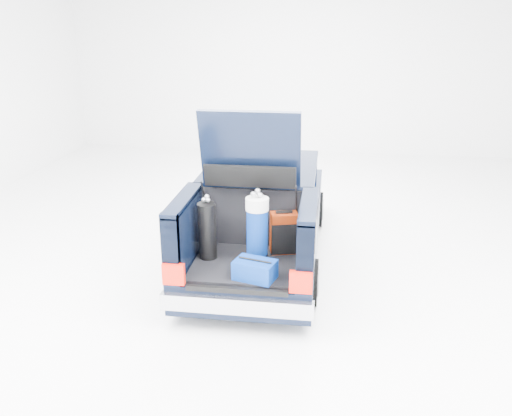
# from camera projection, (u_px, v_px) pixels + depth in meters

# --- Properties ---
(ground) EXTENTS (14.00, 14.00, 0.00)m
(ground) POSITION_uv_depth(u_px,v_px,m) (260.00, 257.00, 8.44)
(ground) COLOR white
(ground) RESTS_ON ground
(car) EXTENTS (1.87, 4.65, 2.47)m
(car) POSITION_uv_depth(u_px,v_px,m) (261.00, 214.00, 8.31)
(car) COLOR black
(car) RESTS_ON ground
(red_suitcase) EXTENTS (0.39, 0.31, 0.57)m
(red_suitcase) POSITION_uv_depth(u_px,v_px,m) (284.00, 233.00, 7.08)
(red_suitcase) COLOR #641803
(red_suitcase) RESTS_ON car
(black_golf_bag) EXTENTS (0.24, 0.26, 0.83)m
(black_golf_bag) POSITION_uv_depth(u_px,v_px,m) (207.00, 231.00, 6.87)
(black_golf_bag) COLOR black
(black_golf_bag) RESTS_ON car
(blue_golf_bag) EXTENTS (0.32, 0.32, 0.96)m
(blue_golf_bag) POSITION_uv_depth(u_px,v_px,m) (257.00, 230.00, 6.74)
(blue_golf_bag) COLOR black
(blue_golf_bag) RESTS_ON car
(blue_duffel) EXTENTS (0.54, 0.43, 0.25)m
(blue_duffel) POSITION_uv_depth(u_px,v_px,m) (255.00, 270.00, 6.40)
(blue_duffel) COLOR navy
(blue_duffel) RESTS_ON car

